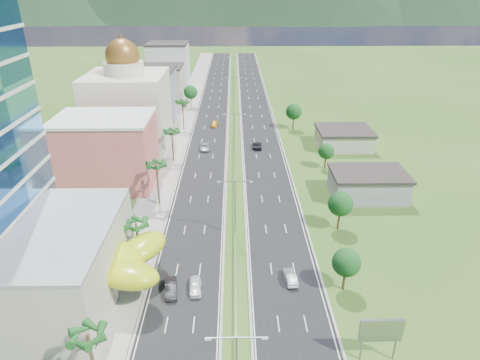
{
  "coord_description": "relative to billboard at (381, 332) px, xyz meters",
  "views": [
    {
      "loc": [
        -0.1,
        -55.51,
        41.84
      ],
      "look_at": [
        0.97,
        18.54,
        7.0
      ],
      "focal_mm": 32.0,
      "sensor_mm": 36.0,
      "label": 1
    }
  ],
  "objects": [
    {
      "name": "streetlight_median_d",
      "position": [
        -17.0,
        113.0,
        2.33
      ],
      "size": [
        6.04,
        0.25,
        11.0
      ],
      "color": "gray",
      "rests_on": "ground"
    },
    {
      "name": "car_white_near_left",
      "position": [
        -22.98,
        12.93,
        -3.64
      ],
      "size": [
        2.08,
        4.45,
        1.47
      ],
      "primitive_type": "imported",
      "rotation": [
        0.0,
        0.0,
        0.08
      ],
      "color": "white",
      "rests_on": "road_left"
    },
    {
      "name": "shed_far",
      "position": [
        13.0,
        73.0,
        -2.22
      ],
      "size": [
        14.0,
        12.0,
        4.4
      ],
      "primitive_type": "cube",
      "color": "#B4AA94",
      "rests_on": "ground"
    },
    {
      "name": "leafy_tree_rc",
      "position": [
        5.0,
        58.0,
        -0.05
      ],
      "size": [
        3.85,
        3.85,
        6.33
      ],
      "color": "#47301C",
      "rests_on": "ground"
    },
    {
      "name": "palm_tree_a",
      "position": [
        -32.5,
        -4.0,
        3.6
      ],
      "size": [
        3.6,
        3.6,
        9.1
      ],
      "color": "#47301C",
      "rests_on": "ground"
    },
    {
      "name": "leafy_tree_rb",
      "position": [
        2.0,
        30.0,
        0.76
      ],
      "size": [
        4.55,
        4.55,
        7.47
      ],
      "color": "#47301C",
      "rests_on": "ground"
    },
    {
      "name": "palm_tree_c",
      "position": [
        -32.5,
        40.0,
        4.08
      ],
      "size": [
        3.6,
        3.6,
        9.6
      ],
      "color": "#47301C",
      "rests_on": "ground"
    },
    {
      "name": "midrise_beige",
      "position": [
        -44.0,
        120.0,
        2.08
      ],
      "size": [
        16.0,
        15.0,
        13.0
      ],
      "primitive_type": "cube",
      "color": "#B4AA94",
      "rests_on": "ground"
    },
    {
      "name": "car_silver_mid_left",
      "position": [
        -25.05,
        70.95,
        -3.62
      ],
      "size": [
        2.89,
        5.63,
        1.52
      ],
      "primitive_type": "imported",
      "rotation": [
        0.0,
        0.0,
        0.07
      ],
      "color": "#A1A3A8",
      "rests_on": "road_left"
    },
    {
      "name": "leafy_tree_rd",
      "position": [
        1.0,
        88.0,
        1.16
      ],
      "size": [
        4.9,
        4.9,
        8.05
      ],
      "color": "#47301C",
      "rests_on": "ground"
    },
    {
      "name": "leafy_tree_lfar",
      "position": [
        -32.5,
        113.0,
        1.16
      ],
      "size": [
        4.9,
        4.9,
        8.05
      ],
      "color": "#47301C",
      "rests_on": "ground"
    },
    {
      "name": "midrise_grey",
      "position": [
        -44.0,
        98.0,
        3.58
      ],
      "size": [
        16.0,
        15.0,
        16.0
      ],
      "primitive_type": "cube",
      "color": "gray",
      "rests_on": "ground"
    },
    {
      "name": "palm_tree_e",
      "position": [
        -32.5,
        88.0,
        3.89
      ],
      "size": [
        3.6,
        3.6,
        9.4
      ],
      "color": "#47301C",
      "rests_on": "ground"
    },
    {
      "name": "car_dark_left",
      "position": [
        -26.52,
        12.53,
        -3.58
      ],
      "size": [
        2.29,
        5.01,
        1.59
      ],
      "primitive_type": "imported",
      "rotation": [
        0.0,
        0.0,
        0.13
      ],
      "color": "black",
      "rests_on": "road_left"
    },
    {
      "name": "billboard",
      "position": [
        0.0,
        0.0,
        0.0
      ],
      "size": [
        5.2,
        0.35,
        6.2
      ],
      "color": "gray",
      "rests_on": "ground"
    },
    {
      "name": "mountain_ridge",
      "position": [
        43.0,
        468.0,
        -4.42
      ],
      "size": [
        860.0,
        140.0,
        90.0
      ],
      "primitive_type": null,
      "color": "black",
      "rests_on": "ground"
    },
    {
      "name": "leafy_tree_ra",
      "position": [
        -1.0,
        13.0,
        0.35
      ],
      "size": [
        4.2,
        4.2,
        6.9
      ],
      "color": "#47301C",
      "rests_on": "ground"
    },
    {
      "name": "lime_canopy",
      "position": [
        -37.0,
        14.0,
        0.57
      ],
      "size": [
        18.0,
        15.0,
        7.4
      ],
      "color": "#A6BC12",
      "rests_on": "ground"
    },
    {
      "name": "car_silver_right",
      "position": [
        -8.7,
        14.96,
        -3.64
      ],
      "size": [
        2.0,
        4.66,
        1.49
      ],
      "primitive_type": "imported",
      "rotation": [
        0.0,
        0.0,
        3.24
      ],
      "color": "#AEB0B6",
      "rests_on": "road_right"
    },
    {
      "name": "median_guardrail",
      "position": [
        -17.0,
        89.99,
        -3.8
      ],
      "size": [
        0.1,
        216.06,
        0.76
      ],
      "color": "gray",
      "rests_on": "ground"
    },
    {
      "name": "shed_near",
      "position": [
        11.0,
        43.0,
        -1.92
      ],
      "size": [
        15.0,
        10.0,
        5.0
      ],
      "primitive_type": "cube",
      "color": "gray",
      "rests_on": "ground"
    },
    {
      "name": "car_yellow_far_left",
      "position": [
        -23.29,
        91.31,
        -3.69
      ],
      "size": [
        2.47,
        4.98,
        1.39
      ],
      "primitive_type": "imported",
      "rotation": [
        0.0,
        0.0,
        -0.11
      ],
      "color": "gold",
      "rests_on": "road_left"
    },
    {
      "name": "streetlight_median_b",
      "position": [
        -17.0,
        28.0,
        2.33
      ],
      "size": [
        6.04,
        0.25,
        11.0
      ],
      "color": "gray",
      "rests_on": "ground"
    },
    {
      "name": "pink_shophouse",
      "position": [
        -45.0,
        50.0,
        3.08
      ],
      "size": [
        20.0,
        15.0,
        15.0
      ],
      "primitive_type": "cube",
      "color": "#C75851",
      "rests_on": "ground"
    },
    {
      "name": "ground",
      "position": [
        -17.0,
        18.0,
        -4.42
      ],
      "size": [
        500.0,
        500.0,
        0.0
      ],
      "primitive_type": "plane",
      "color": "#2D5119",
      "rests_on": "ground"
    },
    {
      "name": "streetlight_median_e",
      "position": [
        -17.0,
        158.0,
        2.33
      ],
      "size": [
        6.04,
        0.25,
        11.0
      ],
      "color": "gray",
      "rests_on": "ground"
    },
    {
      "name": "mall_podium",
      "position": [
        -49.0,
        12.0,
        1.08
      ],
      "size": [
        30.0,
        24.0,
        11.0
      ],
      "primitive_type": "cube",
      "color": "#B4AA94",
      "rests_on": "ground"
    },
    {
      "name": "domed_building",
      "position": [
        -45.0,
        73.0,
        6.93
      ],
      "size": [
        20.0,
        20.0,
        28.7
      ],
      "color": "beige",
      "rests_on": "ground"
    },
    {
      "name": "midrise_white",
      "position": [
        -44.0,
        143.0,
        4.58
      ],
      "size": [
        16.0,
        15.0,
        18.0
      ],
      "primitive_type": "cube",
      "color": "silver",
      "rests_on": "ground"
    },
    {
      "name": "road_left",
      "position": [
        -24.5,
        108.0,
        -4.4
      ],
      "size": [
        11.0,
        260.0,
        0.04
      ],
      "primitive_type": "cube",
      "color": "black",
      "rests_on": "ground"
    },
    {
      "name": "palm_tree_b",
      "position": [
        -32.5,
        20.0,
        2.64
      ],
      "size": [
        3.6,
        3.6,
        8.1
      ],
      "color": "#47301C",
      "rests_on": "ground"
    },
    {
      "name": "palm_tree_d",
      "position": [
        -32.5,
        63.0,
        3.12
      ],
      "size": [
        3.6,
        3.6,
        8.6
      ],
      "color": "#47301C",
      "rests_on": "ground"
    },
    {
      "name": "motorcycle",
      "position": [
        -29.3,
        18.68,
        -3.73
      ],
      "size": [
        0.79,
        2.08,
        1.3
      ],
      "primitive_type": "imported",
      "rotation": [
        0.0,
        0.0,
        -0.09
      ],
      "color": "black",
      "rests_on": "road_left"
    },
    {
      "name": "sidewalk_left",
      "position": [
        -34.0,
        108.0,
        -4.36
      ],
      "size": [
        7.0,
        260.0,
        0.12
      ],
      "primitive_type": "cube",
      "color": "gray",
      "rests_on": "ground"
    },
    {
      "name": "streetlight_median_c",
      "position": [
        -17.0,
        68.0,
        2.33
      ],
      "size": [
        6.04,
        0.25,
        11.0
      ],
      "color": "gray",
      "rests_on": "ground"
    },
    {
      "name": "car_dark_far_right",
      "position": [
        -10.86,
        72.02,
        -3.66
      ],
      "size": [
        2.61,
        5.31,
        1.45
      ],
      "primitive_type": "imported",
      "rotation": [
        0.0,
        0.0,
        3.1
      ],
      "color": "black",
      "rests_on": "road_right"
    },
    {
      "name": "road_right",
      "position": [
        -9.5,
        108.0,
        -4.4
      ],
      "size": [
        11.0,
        260.0,
        0.04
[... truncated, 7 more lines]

